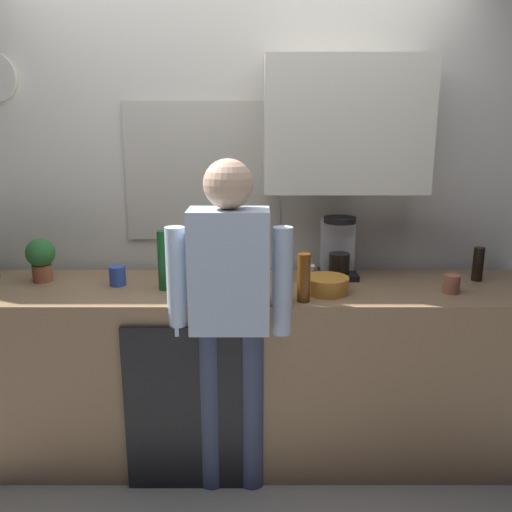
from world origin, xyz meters
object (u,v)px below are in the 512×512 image
(bottle_amber_beer, at_px, (301,278))
(cup_blue_mug, at_px, (115,276))
(mixing_bowl, at_px, (324,285))
(person_at_sink, at_px, (227,303))
(cup_white_mug, at_px, (305,274))
(cup_terracotta_mug, at_px, (449,284))
(potted_plant, at_px, (38,257))
(bottle_dark_sauce, at_px, (475,264))
(coffee_maker, at_px, (335,250))
(bottle_green_wine, at_px, (163,260))

(bottle_amber_beer, height_order, cup_blue_mug, bottle_amber_beer)
(cup_blue_mug, height_order, mixing_bowl, cup_blue_mug)
(mixing_bowl, relative_size, person_at_sink, 0.14)
(cup_blue_mug, bearing_deg, cup_white_mug, 2.45)
(cup_terracotta_mug, height_order, potted_plant, potted_plant)
(cup_terracotta_mug, xyz_separation_m, person_at_sink, (-1.08, -0.19, -0.03))
(bottle_amber_beer, xyz_separation_m, potted_plant, (-1.35, 0.33, 0.02))
(bottle_dark_sauce, bearing_deg, coffee_maker, 172.93)
(coffee_maker, distance_m, cup_white_mug, 0.24)
(cup_white_mug, bearing_deg, cup_blue_mug, -177.55)
(potted_plant, relative_size, person_at_sink, 0.14)
(bottle_dark_sauce, relative_size, cup_terracotta_mug, 1.96)
(coffee_maker, relative_size, cup_white_mug, 3.47)
(mixing_bowl, xyz_separation_m, person_at_sink, (-0.47, -0.20, -0.03))
(cup_white_mug, bearing_deg, bottle_amber_beer, -98.71)
(coffee_maker, distance_m, mixing_bowl, 0.33)
(potted_plant, bearing_deg, coffee_maker, 3.94)
(coffee_maker, relative_size, bottle_amber_beer, 1.43)
(bottle_amber_beer, relative_size, mixing_bowl, 1.05)
(person_at_sink, bearing_deg, coffee_maker, 33.97)
(bottle_amber_beer, relative_size, cup_white_mug, 2.42)
(coffee_maker, relative_size, cup_terracotta_mug, 3.59)
(coffee_maker, relative_size, mixing_bowl, 1.50)
(cup_terracotta_mug, bearing_deg, cup_blue_mug, 175.67)
(bottle_amber_beer, bearing_deg, bottle_dark_sauce, 19.97)
(coffee_maker, distance_m, bottle_amber_beer, 0.49)
(bottle_dark_sauce, distance_m, potted_plant, 2.30)
(cup_blue_mug, distance_m, mixing_bowl, 1.07)
(coffee_maker, height_order, cup_white_mug, coffee_maker)
(cup_blue_mug, distance_m, person_at_sink, 0.67)
(coffee_maker, distance_m, potted_plant, 1.58)
(potted_plant, bearing_deg, bottle_dark_sauce, 0.45)
(coffee_maker, bearing_deg, bottle_green_wine, -164.70)
(bottle_dark_sauce, distance_m, cup_white_mug, 0.91)
(bottle_green_wine, xyz_separation_m, bottle_amber_beer, (0.67, -0.19, -0.03))
(cup_white_mug, distance_m, cup_terracotta_mug, 0.71)
(bottle_green_wine, bearing_deg, coffee_maker, 15.30)
(cup_white_mug, distance_m, potted_plant, 1.40)
(bottle_dark_sauce, relative_size, mixing_bowl, 0.82)
(bottle_green_wine, relative_size, cup_white_mug, 3.16)
(cup_white_mug, relative_size, cup_terracotta_mug, 1.03)
(bottle_dark_sauce, bearing_deg, cup_terracotta_mug, -134.73)
(coffee_maker, bearing_deg, potted_plant, -176.06)
(bottle_green_wine, xyz_separation_m, person_at_sink, (0.33, -0.25, -0.14))
(bottle_amber_beer, xyz_separation_m, mixing_bowl, (0.12, 0.13, -0.08))
(bottle_amber_beer, distance_m, cup_terracotta_mug, 0.75)
(cup_terracotta_mug, xyz_separation_m, mixing_bowl, (-0.61, 0.00, -0.01))
(bottle_amber_beer, xyz_separation_m, cup_white_mug, (0.05, 0.30, -0.07))
(bottle_green_wine, relative_size, potted_plant, 1.30)
(mixing_bowl, relative_size, potted_plant, 0.96)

